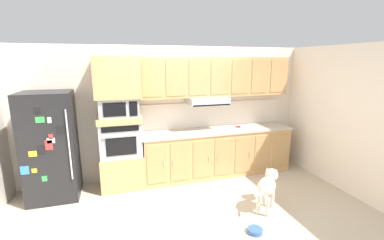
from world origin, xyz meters
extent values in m
plane|color=beige|center=(0.00, 0.00, 0.00)|extent=(9.60, 9.60, 0.00)
cube|color=silver|center=(0.00, 1.11, 1.25)|extent=(6.20, 0.12, 2.50)
cube|color=white|center=(2.80, 0.00, 1.25)|extent=(0.12, 7.10, 2.50)
cube|color=black|center=(-2.04, 0.68, 0.88)|extent=(0.76, 0.70, 1.76)
cylinder|color=silver|center=(-1.71, 0.31, 0.98)|extent=(0.02, 0.02, 1.10)
cube|color=red|center=(-1.94, 0.33, 1.13)|extent=(0.06, 0.01, 0.07)
cube|color=green|center=(-2.10, 0.33, 0.48)|extent=(0.07, 0.01, 0.09)
cube|color=white|center=(-1.95, 0.33, 1.07)|extent=(0.11, 0.01, 0.08)
cube|color=gold|center=(-2.22, 0.33, 0.63)|extent=(0.07, 0.01, 0.07)
cube|color=gold|center=(-2.21, 0.33, 0.89)|extent=(0.11, 0.01, 0.08)
cube|color=black|center=(-2.08, 0.33, 1.53)|extent=(0.08, 0.01, 0.08)
cube|color=white|center=(-1.93, 0.33, 1.38)|extent=(0.05, 0.01, 0.09)
cube|color=black|center=(-1.81, 0.33, 1.22)|extent=(0.11, 0.01, 0.13)
cube|color=red|center=(-1.98, 0.33, 1.00)|extent=(0.10, 0.01, 0.15)
cube|color=#337FDB|center=(-2.34, 0.33, 0.65)|extent=(0.12, 0.01, 0.13)
cube|color=black|center=(-2.09, 0.33, 0.93)|extent=(0.10, 0.01, 0.14)
cube|color=green|center=(-2.06, 0.33, 1.39)|extent=(0.12, 0.01, 0.09)
cube|color=tan|center=(-0.94, 0.75, 0.30)|extent=(0.74, 0.62, 0.60)
cube|color=#A8AAAF|center=(-0.94, 0.75, 0.90)|extent=(0.70, 0.58, 0.60)
cube|color=black|center=(-0.94, 0.45, 0.84)|extent=(0.49, 0.01, 0.30)
cube|color=black|center=(-0.94, 0.45, 1.14)|extent=(0.59, 0.01, 0.09)
cylinder|color=#A8AAAF|center=(-0.94, 0.43, 1.03)|extent=(0.56, 0.02, 0.02)
cube|color=tan|center=(-0.94, 0.75, 1.25)|extent=(0.74, 0.62, 0.10)
cube|color=#A8AAAF|center=(-0.94, 0.75, 1.46)|extent=(0.64, 0.53, 0.32)
cube|color=black|center=(-1.01, 0.48, 1.46)|extent=(0.35, 0.01, 0.22)
cube|color=black|center=(-0.72, 0.48, 1.46)|extent=(0.13, 0.01, 0.24)
cube|color=tan|center=(-0.94, 0.75, 1.96)|extent=(0.74, 0.62, 0.68)
cube|color=tan|center=(0.90, 0.75, 0.44)|extent=(2.94, 0.60, 0.88)
cube|color=tan|center=(-0.36, 0.44, 0.46)|extent=(0.35, 0.01, 0.70)
cylinder|color=#BCBCC1|center=(-0.24, 0.43, 0.46)|extent=(0.01, 0.01, 0.12)
cube|color=tan|center=(0.06, 0.44, 0.46)|extent=(0.35, 0.01, 0.70)
cylinder|color=#BCBCC1|center=(-0.07, 0.43, 0.46)|extent=(0.01, 0.01, 0.12)
cube|color=tan|center=(0.48, 0.44, 0.46)|extent=(0.35, 0.01, 0.70)
cylinder|color=#BCBCC1|center=(0.60, 0.43, 0.46)|extent=(0.01, 0.01, 0.12)
cube|color=tan|center=(0.90, 0.44, 0.46)|extent=(0.35, 0.01, 0.70)
cylinder|color=#BCBCC1|center=(0.77, 0.43, 0.46)|extent=(0.01, 0.01, 0.12)
cube|color=tan|center=(1.32, 0.44, 0.46)|extent=(0.35, 0.01, 0.70)
cylinder|color=#BCBCC1|center=(1.44, 0.43, 0.46)|extent=(0.01, 0.01, 0.12)
cube|color=tan|center=(1.74, 0.44, 0.46)|extent=(0.35, 0.01, 0.70)
cylinder|color=#BCBCC1|center=(1.61, 0.43, 0.46)|extent=(0.01, 0.01, 0.12)
cube|color=tan|center=(2.16, 0.44, 0.46)|extent=(0.35, 0.01, 0.70)
cylinder|color=#BCBCC1|center=(2.28, 0.43, 0.46)|extent=(0.01, 0.01, 0.12)
cube|color=#BCB2A3|center=(0.90, 0.75, 0.90)|extent=(2.98, 0.64, 0.04)
cube|color=white|center=(0.90, 1.04, 1.17)|extent=(2.98, 0.02, 0.50)
cube|color=tan|center=(0.90, 0.88, 1.93)|extent=(2.94, 0.34, 0.74)
cube|color=#A8AAAF|center=(0.70, 0.81, 1.49)|extent=(0.76, 0.48, 0.14)
cube|color=black|center=(0.70, 0.59, 1.43)|extent=(0.72, 0.04, 0.02)
cube|color=tan|center=(-0.36, 0.70, 1.93)|extent=(0.35, 0.01, 0.63)
cube|color=tan|center=(0.06, 0.70, 1.93)|extent=(0.35, 0.01, 0.63)
cube|color=tan|center=(0.48, 0.70, 1.93)|extent=(0.35, 0.01, 0.63)
cube|color=tan|center=(0.90, 0.70, 1.93)|extent=(0.35, 0.01, 0.63)
cube|color=tan|center=(1.32, 0.70, 1.93)|extent=(0.35, 0.01, 0.63)
cube|color=tan|center=(1.74, 0.70, 1.93)|extent=(0.35, 0.01, 0.63)
cube|color=tan|center=(2.16, 0.70, 1.93)|extent=(0.35, 0.01, 0.63)
cylinder|color=red|center=(1.35, 0.78, 0.93)|extent=(0.10, 0.08, 0.03)
cylinder|color=silver|center=(1.40, 0.87, 0.93)|extent=(0.11, 0.07, 0.01)
ellipsoid|color=beige|center=(1.09, -0.72, 0.40)|extent=(0.47, 0.46, 0.25)
sphere|color=beige|center=(1.30, -0.53, 0.47)|extent=(0.20, 0.20, 0.20)
ellipsoid|color=gray|center=(1.37, -0.46, 0.45)|extent=(0.13, 0.13, 0.07)
cone|color=beige|center=(1.24, -0.48, 0.55)|extent=(0.06, 0.06, 0.06)
cone|color=beige|center=(1.34, -0.59, 0.55)|extent=(0.06, 0.06, 0.06)
cylinder|color=beige|center=(0.89, -0.90, 0.42)|extent=(0.13, 0.12, 0.12)
cylinder|color=beige|center=(1.14, -0.58, 0.14)|extent=(0.06, 0.06, 0.27)
cylinder|color=beige|center=(1.24, -0.68, 0.14)|extent=(0.06, 0.06, 0.27)
cylinder|color=beige|center=(0.94, -0.77, 0.14)|extent=(0.06, 0.06, 0.27)
cylinder|color=beige|center=(1.03, -0.87, 0.14)|extent=(0.06, 0.06, 0.27)
cylinder|color=#3359A5|center=(0.66, -1.16, 0.03)|extent=(0.20, 0.20, 0.06)
cylinder|color=brown|center=(0.66, -1.16, 0.04)|extent=(0.15, 0.15, 0.03)
camera|label=1|loc=(-1.02, -3.86, 2.22)|focal=24.65mm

